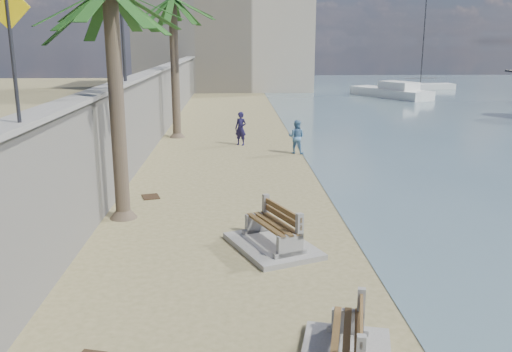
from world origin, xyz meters
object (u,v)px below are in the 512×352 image
bench_near (347,342)px  sailboat_west (420,86)px  palm_back (172,1)px  yacht_far (390,93)px  bench_far (273,231)px  person_a (241,126)px  person_b (296,135)px

bench_near → sailboat_west: sailboat_west is taller
palm_back → yacht_far: (17.59, 20.82, -6.66)m
bench_far → sailboat_west: sailboat_west is taller
person_a → yacht_far: bearing=89.0°
person_a → yacht_far: 27.24m
bench_near → bench_far: bearing=99.1°
palm_back → yacht_far: bearing=49.8°
bench_near → sailboat_west: 53.79m
bench_far → yacht_far: bearing=69.9°
sailboat_west → bench_near: bearing=-110.1°
bench_far → sailboat_west: (19.29, 45.47, -0.12)m
person_b → palm_back: bearing=-17.7°
palm_back → bench_far: bearing=-76.4°
person_b → yacht_far: size_ratio=0.20×
bench_near → person_b: person_b is taller
person_a → person_b: 3.34m
bench_far → person_b: size_ratio=1.71×
person_a → bench_near: bearing=-55.4°
bench_near → person_b: bearing=86.1°
person_b → sailboat_west: bearing=-97.0°
palm_back → bench_near: bearing=-77.4°
bench_far → person_b: (1.95, 11.74, 0.41)m
bench_near → yacht_far: bearing=73.1°
palm_back → person_a: bearing=-35.4°
sailboat_west → bench_far: bearing=-113.0°
bench_near → bench_far: bench_far is taller
palm_back → person_b: 9.70m
person_a → palm_back: bearing=175.0°
person_b → yacht_far: person_b is taller
yacht_far → bench_near: bearing=135.5°
person_b → yacht_far: 27.98m
person_a → sailboat_west: size_ratio=0.18×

